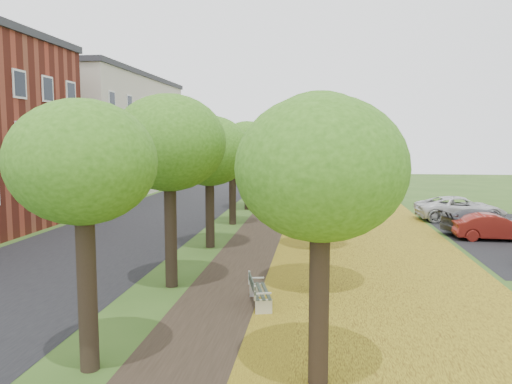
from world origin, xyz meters
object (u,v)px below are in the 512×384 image
(bench, at_px, (258,291))
(car_red, at_px, (494,227))
(car_grey, at_px, (485,222))
(car_white, at_px, (460,209))

(bench, distance_m, car_red, 14.73)
(car_red, distance_m, car_grey, 1.37)
(bench, relative_size, car_red, 0.47)
(car_grey, bearing_deg, bench, 124.49)
(car_red, xyz_separation_m, car_grey, (0.00, 1.37, 0.01))
(car_grey, bearing_deg, car_white, -15.47)
(car_grey, relative_size, car_white, 0.85)
(bench, xyz_separation_m, car_grey, (10.13, 12.06, 0.22))
(bench, distance_m, car_grey, 15.75)
(bench, distance_m, car_white, 19.33)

